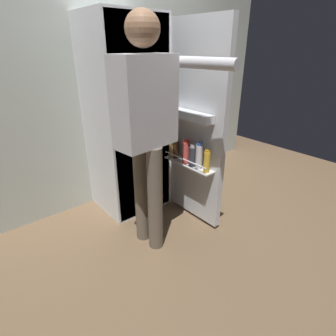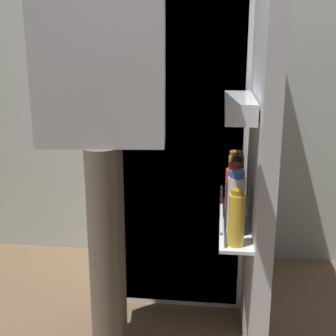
{
  "view_description": "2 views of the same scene",
  "coord_description": "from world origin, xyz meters",
  "views": [
    {
      "loc": [
        -1.33,
        -1.67,
        1.56
      ],
      "look_at": [
        -0.02,
        -0.12,
        0.64
      ],
      "focal_mm": 28.94,
      "sensor_mm": 36.0,
      "label": 1
    },
    {
      "loc": [
        0.19,
        -1.72,
        1.24
      ],
      "look_at": [
        0.0,
        -0.06,
        0.78
      ],
      "focal_mm": 48.54,
      "sensor_mm": 36.0,
      "label": 2
    }
  ],
  "objects": [
    {
      "name": "ground_plane",
      "position": [
        0.0,
        0.0,
        0.0
      ],
      "size": [
        5.71,
        5.71,
        0.0
      ],
      "primitive_type": "plane",
      "color": "brown"
    },
    {
      "name": "person",
      "position": [
        -0.22,
        -0.12,
        1.08
      ],
      "size": [
        0.62,
        0.76,
        1.77
      ],
      "color": "#665B4C",
      "rests_on": "ground_plane"
    },
    {
      "name": "kitchen_wall",
      "position": [
        0.0,
        0.87,
        1.21
      ],
      "size": [
        4.4,
        0.1,
        2.43
      ],
      "primitive_type": "cube",
      "color": "beige",
      "rests_on": "ground_plane"
    },
    {
      "name": "refrigerator",
      "position": [
        0.03,
        0.47,
        0.91
      ],
      "size": [
        0.69,
        1.21,
        1.82
      ],
      "color": "silver",
      "rests_on": "ground_plane"
    }
  ]
}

